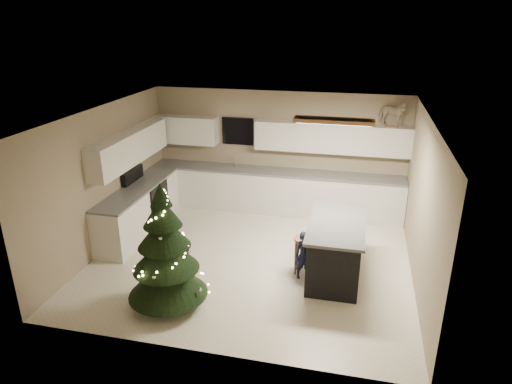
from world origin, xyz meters
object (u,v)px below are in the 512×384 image
at_px(bar_stool, 304,246).
at_px(toddler, 304,255).
at_px(christmas_tree, 166,257).
at_px(rocking_horse, 392,113).
at_px(island, 335,249).

bearing_deg(bar_stool, toddler, -80.63).
relative_size(christmas_tree, toddler, 2.37).
height_order(bar_stool, toddler, toddler).
height_order(toddler, rocking_horse, rocking_horse).
bearing_deg(toddler, christmas_tree, -170.08).
height_order(island, bar_stool, island).
bearing_deg(island, bar_stool, -176.72).
height_order(christmas_tree, rocking_horse, rocking_horse).
bearing_deg(christmas_tree, bar_stool, 36.66).
bearing_deg(rocking_horse, toddler, 176.44).
relative_size(island, bar_stool, 2.70).
height_order(bar_stool, rocking_horse, rocking_horse).
bearing_deg(bar_stool, christmas_tree, -143.34).
xyz_separation_m(bar_stool, toddler, (0.03, -0.19, -0.06)).
height_order(christmas_tree, toddler, christmas_tree).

